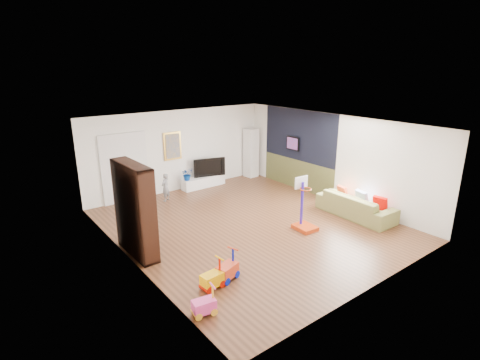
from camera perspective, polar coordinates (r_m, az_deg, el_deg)
floor at (r=10.11m, az=1.39°, el=-6.77°), size 6.50×7.50×0.00m
ceiling at (r=9.34m, az=1.51°, el=8.53°), size 6.50×7.50×0.00m
wall_back at (r=12.68m, az=-9.29°, el=4.43°), size 6.50×0.00×2.70m
wall_front at (r=7.30m, az=20.40°, el=-6.19°), size 6.50×0.00×2.70m
wall_left at (r=8.11m, az=-16.76°, el=-3.48°), size 0.00×7.50×2.70m
wall_right at (r=11.89m, az=13.75°, el=3.30°), size 0.00×7.50×2.70m
navy_accent at (r=12.67m, az=8.94°, el=6.75°), size 0.01×3.20×1.70m
olive_wainscot at (r=12.98m, az=8.67°, el=0.88°), size 0.01×3.20×1.00m
doorway at (r=11.97m, az=-17.13°, el=1.63°), size 1.45×0.06×2.10m
painting_back at (r=12.49m, az=-10.25°, el=5.13°), size 0.62×0.06×0.92m
artwork_right at (r=12.82m, az=8.03°, el=5.54°), size 0.04×0.56×0.46m
media_console at (r=13.12m, az=-5.62°, el=-0.25°), size 1.60×0.43×0.37m
tall_cabinet at (r=14.12m, az=1.69°, el=4.16°), size 0.45×0.45×1.84m
bookshelf at (r=8.56m, az=-15.74°, el=-4.41°), size 0.41×1.45×2.11m
sofa at (r=11.01m, az=17.21°, el=-3.70°), size 0.92×2.24×0.65m
basketball_hoop at (r=9.70m, az=10.05°, el=-3.67°), size 0.51×0.61×1.40m
ride_on_yellow at (r=7.35m, az=-4.26°, el=-14.18°), size 0.46×0.31×0.58m
ride_on_orange at (r=7.58m, az=-1.97°, el=-12.94°), size 0.52×0.41×0.61m
ride_on_pink at (r=6.71m, az=-5.54°, el=-17.92°), size 0.43×0.31×0.53m
child at (r=11.87m, az=-11.29°, el=-1.10°), size 0.39×0.35×0.89m
tv at (r=13.10m, az=-4.81°, el=2.06°), size 1.12×0.44×0.65m
vase_plant at (r=12.67m, az=-8.07°, el=0.91°), size 0.41×0.36×0.43m
pillow_left at (r=10.83m, az=20.57°, el=-3.34°), size 0.13×0.39×0.38m
pillow_center at (r=11.09m, az=18.08°, el=-2.60°), size 0.22×0.42×0.41m
pillow_right at (r=11.44m, az=15.33°, el=-1.75°), size 0.18×0.36×0.35m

